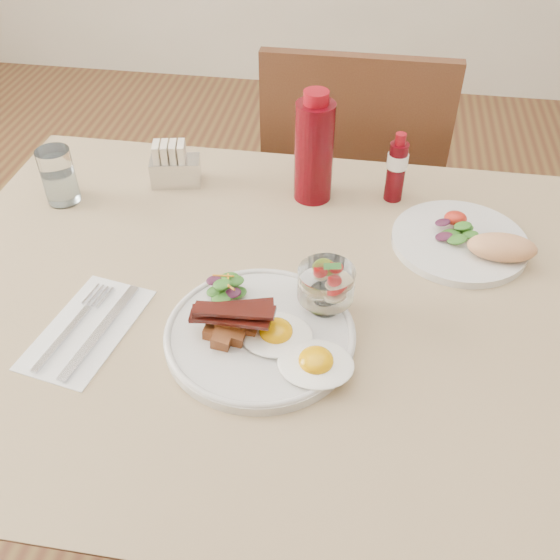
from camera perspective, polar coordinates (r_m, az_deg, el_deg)
The scene contains 13 objects.
table at distance 1.04m, azimuth 4.26°, elevation -5.53°, with size 1.33×0.88×0.75m.
chair_far at distance 1.65m, azimuth 6.45°, elevation 7.95°, with size 0.42×0.42×0.93m.
main_plate at distance 0.92m, azimuth -1.84°, elevation -5.04°, with size 0.28×0.28×0.02m, color silver.
fried_eggs at distance 0.88m, azimuth 1.42°, elevation -6.17°, with size 0.17×0.14×0.03m.
bacon_potato_pile at distance 0.89m, azimuth -4.56°, elevation -3.92°, with size 0.13×0.07×0.06m.
side_salad at distance 0.96m, azimuth -4.99°, elevation -0.79°, with size 0.07×0.07×0.03m.
fruit_cup at distance 0.92m, azimuth 4.23°, elevation -0.35°, with size 0.08×0.08×0.09m.
second_plate at distance 1.12m, azimuth 16.93°, elevation 3.37°, with size 0.24×0.23×0.06m.
ketchup_bottle at distance 1.16m, azimuth 3.13°, elevation 11.78°, with size 0.08×0.08×0.21m.
hot_sauce_bottle at distance 1.19m, azimuth 10.61°, elevation 10.01°, with size 0.05×0.05×0.14m.
sugar_caddy at distance 1.25m, azimuth -9.67°, elevation 10.18°, with size 0.10×0.07×0.09m.
water_glass at distance 1.24m, azimuth -19.52°, elevation 8.68°, with size 0.06×0.06×0.11m.
napkin_cutlery at distance 0.98m, azimuth -17.14°, elevation -4.28°, with size 0.15×0.23×0.01m.
Camera 1 is at (0.04, -0.72, 1.42)m, focal length 40.00 mm.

